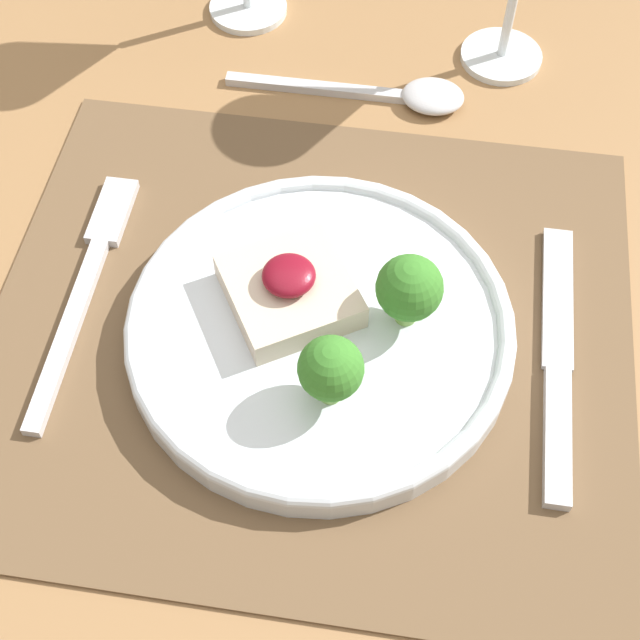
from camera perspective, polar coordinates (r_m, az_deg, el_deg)
ground_plane at (r=1.26m, az=-0.34°, el=-18.82°), size 8.00×8.00×0.00m
dining_table at (r=0.66m, az=-0.61°, el=-4.36°), size 1.35×1.15×0.72m
placemat at (r=0.59m, az=-0.68°, el=-0.56°), size 0.43×0.38×0.00m
dinner_plate at (r=0.57m, az=0.11°, el=-0.29°), size 0.25×0.25×0.07m
fork at (r=0.63m, az=-14.59°, el=2.72°), size 0.02×0.21×0.01m
knife at (r=0.59m, az=14.95°, el=-3.40°), size 0.02×0.21×0.01m
spoon at (r=0.74m, az=5.30°, el=14.20°), size 0.19×0.04×0.01m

